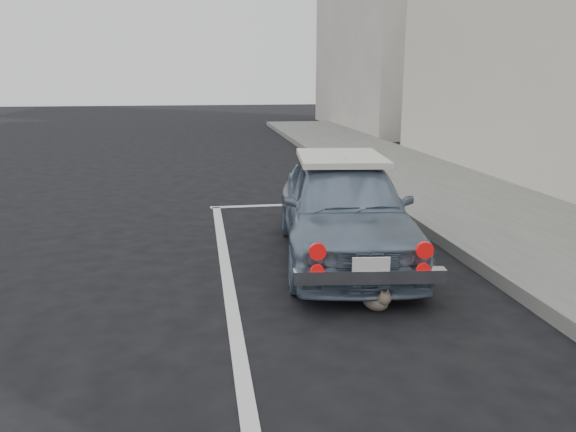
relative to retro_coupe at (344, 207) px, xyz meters
The scene contains 5 objects.
building_far 17.65m from the retro_coupe, 70.24° to the left, with size 3.50×10.00×8.00m, color #BBB2A9.
pline_front 2.87m from the retro_coupe, 89.88° to the left, with size 3.00×0.12×0.01m, color silver.
pline_side 1.67m from the retro_coupe, 153.47° to the right, with size 0.12×7.00×0.01m, color silver.
retro_coupe is the anchor object (origin of this frame).
cat 1.66m from the retro_coupe, 93.37° to the right, with size 0.29×0.44×0.24m.
Camera 1 is at (-1.14, -2.48, 2.09)m, focal length 35.00 mm.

